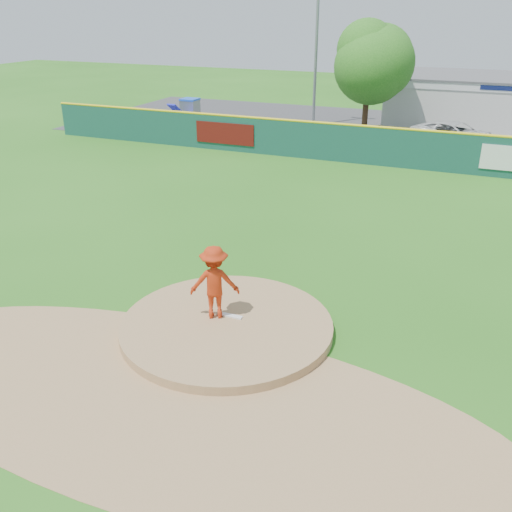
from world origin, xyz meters
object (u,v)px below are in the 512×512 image
at_px(pool_building_grp, 503,101).
at_px(playground_slide, 190,111).
at_px(deciduous_tree, 369,61).
at_px(light_pole_left, 317,33).
at_px(pitcher, 214,282).
at_px(van, 455,135).

distance_m(pool_building_grp, playground_slide, 21.67).
relative_size(pool_building_grp, deciduous_tree, 2.07).
xyz_separation_m(pool_building_grp, light_pole_left, (-12.00, -4.99, 4.39)).
bearing_deg(pitcher, playground_slide, -84.24).
distance_m(van, deciduous_tree, 6.86).
relative_size(pitcher, deciduous_tree, 0.27).
distance_m(van, pool_building_grp, 8.44).
bearing_deg(van, light_pole_left, 95.27).
bearing_deg(light_pole_left, pool_building_grp, 22.60).
height_order(deciduous_tree, light_pole_left, light_pole_left).
xyz_separation_m(van, light_pole_left, (-9.61, 3.04, 5.31)).
relative_size(pool_building_grp, playground_slide, 4.80).
distance_m(van, light_pole_left, 11.39).
xyz_separation_m(pitcher, playground_slide, (-13.83, 24.08, -0.35)).
xyz_separation_m(playground_slide, deciduous_tree, (12.23, 0.74, 3.67)).
xyz_separation_m(pool_building_grp, deciduous_tree, (-8.00, -6.99, 2.89)).
bearing_deg(light_pole_left, playground_slide, -161.60).
xyz_separation_m(van, pool_building_grp, (2.39, 8.04, 0.93)).
height_order(pool_building_grp, light_pole_left, light_pole_left).
height_order(pool_building_grp, playground_slide, pool_building_grp).
bearing_deg(pitcher, pool_building_grp, -125.48).
bearing_deg(pitcher, deciduous_tree, -110.42).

